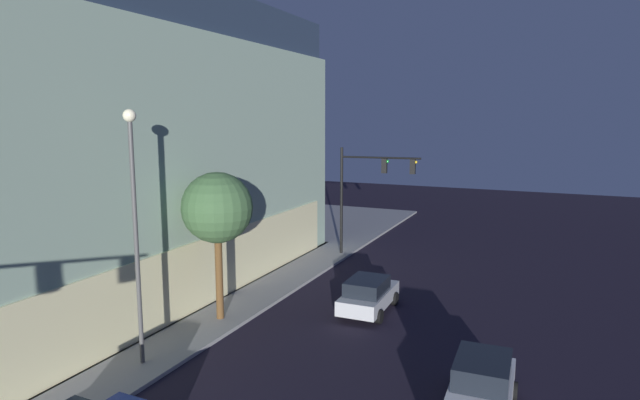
% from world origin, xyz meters
% --- Properties ---
extents(traffic_light_far_corner, '(0.69, 5.08, 6.86)m').
position_xyz_m(traffic_light_far_corner, '(22.66, 4.72, 4.94)').
color(traffic_light_far_corner, black).
rests_on(traffic_light_far_corner, sidewalk_corner).
extents(street_lamp_sidewalk, '(0.44, 0.44, 8.98)m').
position_xyz_m(street_lamp_sidewalk, '(4.96, 7.13, 5.70)').
color(street_lamp_sidewalk, '#484848').
rests_on(street_lamp_sidewalk, sidewalk_corner).
extents(sidewalk_tree, '(3.04, 3.04, 6.44)m').
position_xyz_m(sidewalk_tree, '(9.70, 7.08, 5.03)').
color(sidewalk_tree, brown).
rests_on(sidewalk_tree, sidewalk_corner).
extents(car_white, '(4.62, 2.11, 1.73)m').
position_xyz_m(car_white, '(6.61, -4.37, 0.86)').
color(car_white, silver).
rests_on(car_white, ground).
extents(car_silver, '(4.08, 2.07, 1.61)m').
position_xyz_m(car_silver, '(13.50, 1.56, 0.82)').
color(car_silver, '#B7BABF').
rests_on(car_silver, ground).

